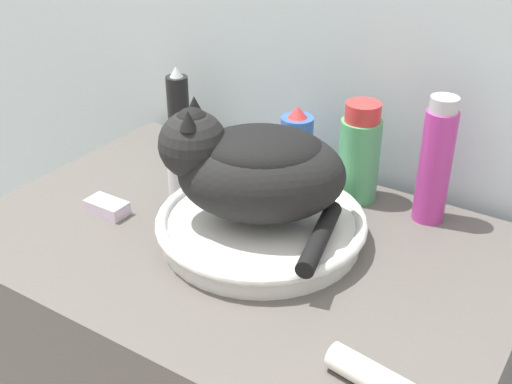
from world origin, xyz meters
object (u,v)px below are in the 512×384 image
(cat, at_px, (253,166))
(mouthwash_bottle, at_px, (359,154))
(spray_bottle_trigger, at_px, (296,147))
(cream_tube, at_px, (383,383))
(faucet, at_px, (181,156))
(shampoo_bottle_tall, at_px, (435,162))
(soap_bar, at_px, (107,207))
(hairspray_can_black, at_px, (178,110))

(cat, xyz_separation_m, mouthwash_bottle, (0.08, 0.22, -0.05))
(cat, height_order, spray_bottle_trigger, cat)
(cat, xyz_separation_m, cream_tube, (0.32, -0.20, -0.12))
(faucet, relative_size, spray_bottle_trigger, 0.97)
(spray_bottle_trigger, bearing_deg, shampoo_bottle_tall, 0.00)
(spray_bottle_trigger, height_order, cream_tube, spray_bottle_trigger)
(mouthwash_bottle, height_order, soap_bar, mouthwash_bottle)
(cat, height_order, soap_bar, cat)
(cream_tube, bearing_deg, soap_bar, 167.38)
(mouthwash_bottle, height_order, cream_tube, mouthwash_bottle)
(faucet, distance_m, soap_bar, 0.16)
(cat, bearing_deg, cream_tube, 118.65)
(shampoo_bottle_tall, height_order, soap_bar, shampoo_bottle_tall)
(faucet, xyz_separation_m, hairspray_can_black, (-0.15, 0.17, -0.00))
(soap_bar, bearing_deg, spray_bottle_trigger, 53.41)
(shampoo_bottle_tall, relative_size, spray_bottle_trigger, 1.48)
(soap_bar, bearing_deg, shampoo_bottle_tall, 31.15)
(spray_bottle_trigger, height_order, soap_bar, spray_bottle_trigger)
(cat, relative_size, shampoo_bottle_tall, 1.43)
(faucet, height_order, hairspray_can_black, hairspray_can_black)
(spray_bottle_trigger, distance_m, soap_bar, 0.37)
(cat, distance_m, hairspray_can_black, 0.40)
(soap_bar, bearing_deg, cream_tube, -12.62)
(mouthwash_bottle, relative_size, cream_tube, 1.28)
(cat, xyz_separation_m, hairspray_can_black, (-0.33, 0.22, -0.05))
(cat, relative_size, cream_tube, 2.21)
(hairspray_can_black, bearing_deg, mouthwash_bottle, 0.00)
(cat, height_order, cream_tube, cat)
(shampoo_bottle_tall, xyz_separation_m, soap_bar, (-0.48, -0.29, -0.10))
(hairspray_can_black, xyz_separation_m, spray_bottle_trigger, (0.29, 0.00, -0.01))
(mouthwash_bottle, bearing_deg, soap_bar, -139.82)
(shampoo_bottle_tall, bearing_deg, soap_bar, -148.85)
(cream_tube, bearing_deg, cat, 147.61)
(cream_tube, bearing_deg, faucet, 153.61)
(hairspray_can_black, bearing_deg, spray_bottle_trigger, 0.00)
(cream_tube, xyz_separation_m, soap_bar, (-0.58, 0.13, -0.01))
(spray_bottle_trigger, relative_size, cream_tube, 1.04)
(cat, distance_m, faucet, 0.20)
(mouthwash_bottle, distance_m, hairspray_can_black, 0.42)
(faucet, xyz_separation_m, mouthwash_bottle, (0.27, 0.17, 0.00))
(cat, bearing_deg, faucet, -43.54)
(cat, distance_m, cream_tube, 0.39)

